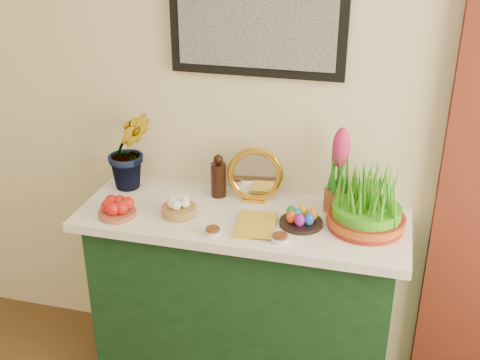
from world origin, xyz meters
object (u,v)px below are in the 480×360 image
at_px(mirror, 255,175).
at_px(book, 237,223).
at_px(sideboard, 243,302).
at_px(wheatgrass_sabzeh, 367,202).
at_px(hyacinth_green, 129,138).

height_order(mirror, book, mirror).
bearing_deg(sideboard, mirror, 81.84).
bearing_deg(book, sideboard, 86.35).
relative_size(mirror, book, 1.21).
bearing_deg(mirror, sideboard, -98.16).
height_order(sideboard, mirror, mirror).
height_order(mirror, wheatgrass_sabzeh, wheatgrass_sabzeh).
xyz_separation_m(hyacinth_green, wheatgrass_sabzeh, (1.07, -0.11, -0.13)).
distance_m(hyacinth_green, mirror, 0.59).
xyz_separation_m(sideboard, wheatgrass_sabzeh, (0.51, 0.01, 0.58)).
xyz_separation_m(sideboard, hyacinth_green, (-0.56, 0.12, 0.71)).
relative_size(hyacinth_green, mirror, 1.94).
relative_size(hyacinth_green, wheatgrass_sabzeh, 1.53).
xyz_separation_m(sideboard, mirror, (0.02, 0.14, 0.58)).
relative_size(book, wheatgrass_sabzeh, 0.65).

